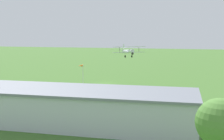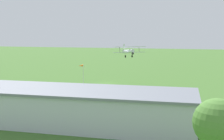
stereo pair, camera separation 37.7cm
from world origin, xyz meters
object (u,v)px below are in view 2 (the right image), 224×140
object	(u,v)px
hangar	(63,106)
windsock	(81,67)
person_at_fence_line	(189,102)
tree_behind_hangar_right	(217,124)
person_walking_on_apron	(17,93)
biplane	(128,51)

from	to	relation	value
hangar	windsock	distance (m)	37.50
person_at_fence_line	windsock	distance (m)	35.40
person_at_fence_line	hangar	bearing A→B (deg)	42.76
tree_behind_hangar_right	windsock	world-z (taller)	tree_behind_hangar_right
person_walking_on_apron	person_at_fence_line	distance (m)	36.06
biplane	windsock	bearing A→B (deg)	9.28
biplane	person_at_fence_line	bearing A→B (deg)	128.62
hangar	tree_behind_hangar_right	world-z (taller)	tree_behind_hangar_right
biplane	person_at_fence_line	world-z (taller)	biplane
hangar	windsock	xyz separation A→B (m)	(11.72, -35.57, 1.91)
tree_behind_hangar_right	windsock	size ratio (longest dim) A/B	1.56
biplane	person_walking_on_apron	world-z (taller)	biplane
hangar	person_walking_on_apron	world-z (taller)	hangar
hangar	biplane	bearing A→B (deg)	-91.59
biplane	windsock	distance (m)	13.68
biplane	person_walking_on_apron	distance (m)	30.96
tree_behind_hangar_right	person_at_fence_line	bearing A→B (deg)	-83.33
person_walking_on_apron	tree_behind_hangar_right	world-z (taller)	tree_behind_hangar_right
person_walking_on_apron	tree_behind_hangar_right	distance (m)	49.56
windsock	person_walking_on_apron	bearing A→B (deg)	72.92
hangar	tree_behind_hangar_right	distance (m)	26.18
hangar	biplane	size ratio (longest dim) A/B	4.98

